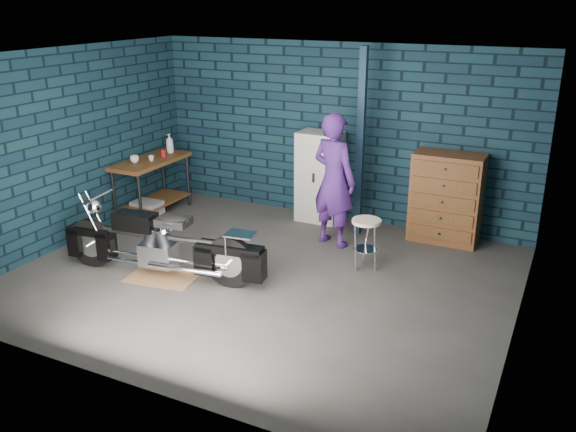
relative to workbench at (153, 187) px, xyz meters
name	(u,v)px	position (x,y,z in m)	size (l,w,h in m)	color
ground	(262,277)	(2.68, -1.31, -0.46)	(6.00, 6.00, 0.00)	#44423F
room_walls	(281,119)	(2.68, -0.75, 1.45)	(6.02, 5.01, 2.71)	#0E212F
support_post	(360,144)	(3.23, 0.64, 0.90)	(0.10, 0.10, 2.70)	#12283B
workbench	(153,187)	(0.00, 0.00, 0.00)	(0.60, 1.40, 0.91)	brown
drip_mat	(164,276)	(1.55, -1.81, -0.45)	(0.85, 0.64, 0.01)	brown
motorcycle	(162,239)	(1.55, -1.81, 0.05)	(2.29, 0.62, 1.01)	black
person	(334,180)	(3.05, 0.11, 0.48)	(0.69, 0.45, 1.88)	#431D6E
storage_bin	(147,210)	(0.02, -0.19, -0.32)	(0.45, 0.32, 0.28)	gray
locker	(319,177)	(2.49, 0.92, 0.24)	(0.65, 0.47, 1.40)	beige
tool_chest	(446,198)	(4.44, 0.92, 0.18)	(0.96, 0.53, 1.28)	brown
shop_stool	(365,244)	(3.75, -0.50, -0.12)	(0.37, 0.37, 0.68)	beige
cup_a	(135,159)	(-0.09, -0.26, 0.51)	(0.14, 0.14, 0.11)	beige
cup_b	(151,158)	(0.07, -0.06, 0.50)	(0.09, 0.09, 0.08)	beige
mug_red	(163,153)	(0.09, 0.22, 0.52)	(0.09, 0.09, 0.12)	maroon
bottle	(170,143)	(0.03, 0.49, 0.61)	(0.12, 0.12, 0.31)	gray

